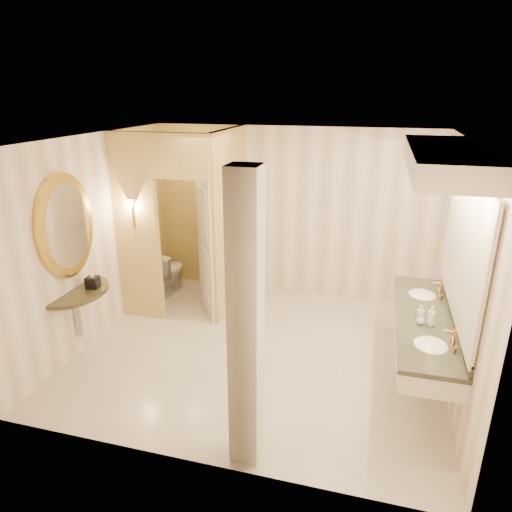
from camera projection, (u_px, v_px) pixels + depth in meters
The scene contains 16 objects.
floor at pixel (259, 350), 5.98m from camera, with size 4.50×4.50×0.00m, color beige.
ceiling at pixel (260, 139), 5.05m from camera, with size 4.50×4.50×0.00m, color white.
wall_back at pixel (291, 213), 7.33m from camera, with size 4.50×0.02×2.70m, color white.
wall_front at pixel (197, 334), 3.70m from camera, with size 4.50×0.02×2.70m, color white.
wall_left at pixel (96, 238), 6.07m from camera, with size 0.02×4.00×2.70m, color white.
wall_right at pixel (459, 272), 4.97m from camera, with size 0.02×4.00×2.70m, color white.
toilet_closet at pixel (202, 223), 6.66m from camera, with size 1.50×1.55×2.70m.
wall_sconce at pixel (132, 205), 6.25m from camera, with size 0.14×0.14×0.42m.
vanity at pixel (438, 252), 4.73m from camera, with size 0.75×2.42×2.09m.
console_shelf at pixel (69, 255), 5.50m from camera, with size 0.97×0.97×1.94m.
pillar at pixel (246, 327), 3.81m from camera, with size 0.26×0.26×2.70m, color silver.
tissue_box at pixel (93, 282), 5.70m from camera, with size 0.15×0.15×0.15m, color black.
toilet at pixel (168, 271), 7.61m from camera, with size 0.41×0.71×0.73m, color white.
soap_bottle_a at pixel (421, 312), 4.94m from camera, with size 0.07×0.07×0.15m, color beige.
soap_bottle_b at pixel (421, 319), 4.82m from camera, with size 0.08×0.08×0.10m, color silver.
soap_bottle_c at pixel (431, 316), 4.77m from camera, with size 0.09×0.09×0.22m, color #C6B28C.
Camera 1 is at (1.32, -5.02, 3.22)m, focal length 32.00 mm.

